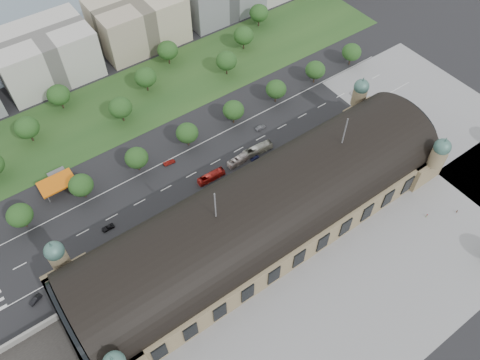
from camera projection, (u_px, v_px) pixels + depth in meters
ground at (263, 229)px, 176.42m from camera, size 900.00×900.00×0.00m
station at (264, 213)px, 168.39m from camera, size 150.00×48.40×44.30m
plaza_south at (365, 303)px, 157.78m from camera, size 190.00×48.00×0.12m
plaza_east at (441, 118)px, 213.92m from camera, size 56.00×100.00×0.12m
road_slab at (166, 188)px, 188.39m from camera, size 260.00×26.00×0.10m
grass_belt at (116, 108)px, 218.07m from camera, size 300.00×45.00×0.10m
petrol_station at (58, 179)px, 187.56m from camera, size 14.00×13.00×5.05m
office_3 at (45, 55)px, 223.49m from camera, size 45.00×32.00×24.00m
office_4 at (138, 20)px, 241.69m from camera, size 45.00×32.00×24.00m
tree_row_2 at (20, 215)px, 171.26m from camera, size 9.60×9.60×11.52m
tree_row_3 at (81, 185)px, 179.99m from camera, size 9.60×9.60×11.52m
tree_row_4 at (136, 158)px, 188.73m from camera, size 9.60×9.60×11.52m
tree_row_5 at (187, 133)px, 197.47m from camera, size 9.60×9.60×11.52m
tree_row_6 at (233, 110)px, 206.20m from camera, size 9.60×9.60×11.52m
tree_row_7 at (276, 89)px, 214.94m from camera, size 9.60×9.60×11.52m
tree_row_8 at (315, 70)px, 223.68m from camera, size 9.60×9.60×11.52m
tree_row_9 at (352, 52)px, 232.41m from camera, size 9.60×9.60×11.52m
tree_belt_4 at (27, 128)px, 198.60m from camera, size 10.40×10.40×12.48m
tree_belt_5 at (58, 95)px, 211.59m from camera, size 10.40×10.40×12.48m
tree_belt_6 at (120, 108)px, 206.35m from camera, size 10.40×10.40×12.48m
tree_belt_7 at (145, 77)px, 219.35m from camera, size 10.40×10.40×12.48m
tree_belt_8 at (168, 50)px, 232.34m from camera, size 10.40×10.40×12.48m
tree_belt_9 at (226, 61)px, 227.10m from camera, size 10.40×10.40×12.48m
tree_belt_10 at (244, 36)px, 240.10m from camera, size 10.40×10.40×12.48m
tree_belt_11 at (259, 13)px, 253.09m from camera, size 10.40×10.40×12.48m
traffic_car_2 at (108, 228)px, 175.89m from camera, size 4.84×2.28×1.34m
traffic_car_3 at (169, 162)px, 196.06m from camera, size 5.33×2.56×1.50m
traffic_car_4 at (255, 158)px, 197.65m from camera, size 3.99×1.80×1.33m
traffic_car_5 at (261, 128)px, 208.80m from camera, size 4.78×1.77×1.56m
traffic_car_6 at (355, 92)px, 223.75m from camera, size 5.48×2.93×1.47m
parked_car_0 at (35, 300)px, 157.79m from camera, size 5.02×3.32×1.56m
parked_car_1 at (72, 270)px, 164.63m from camera, size 6.49×4.61×1.64m
parked_car_2 at (108, 250)px, 169.69m from camera, size 5.52×4.16×1.49m
parked_car_3 at (71, 277)px, 163.15m from camera, size 4.65×3.63×1.48m
parked_car_4 at (174, 214)px, 179.60m from camera, size 4.47×3.04×1.40m
parked_car_5 at (138, 233)px, 174.20m from camera, size 5.94×4.65×1.50m
parked_car_6 at (189, 208)px, 181.25m from camera, size 5.76×5.25×1.62m
bus_west at (211, 177)px, 190.06m from camera, size 12.06×3.06×3.34m
bus_mid at (240, 159)px, 195.89m from camera, size 12.47×3.55×3.43m
bus_east at (258, 149)px, 199.08m from camera, size 13.74×4.09×3.78m
pedestrian_0 at (427, 216)px, 179.07m from camera, size 0.92×0.67×1.69m
pedestrian_1 at (457, 211)px, 180.30m from camera, size 0.74×0.74×1.72m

